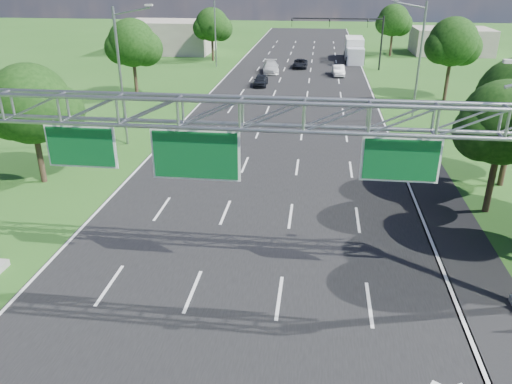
# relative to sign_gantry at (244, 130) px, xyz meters

# --- Properties ---
(ground) EXTENTS (220.00, 220.00, 0.00)m
(ground) POSITION_rel_sign_gantry_xyz_m (-0.33, 18.00, -6.89)
(ground) COLOR #235218
(ground) RESTS_ON ground
(road) EXTENTS (18.00, 180.00, 0.02)m
(road) POSITION_rel_sign_gantry_xyz_m (-0.33, 18.00, -6.89)
(road) COLOR black
(road) RESTS_ON ground
(road_flare) EXTENTS (3.00, 30.00, 0.02)m
(road_flare) POSITION_rel_sign_gantry_xyz_m (9.87, 2.00, -6.89)
(road_flare) COLOR black
(road_flare) RESTS_ON ground
(sign_gantry) EXTENTS (23.50, 1.00, 9.56)m
(sign_gantry) POSITION_rel_sign_gantry_xyz_m (0.00, 0.00, 0.00)
(sign_gantry) COLOR gray
(sign_gantry) RESTS_ON ground
(traffic_signal) EXTENTS (12.21, 0.24, 7.00)m
(traffic_signal) POSITION_rel_sign_gantry_xyz_m (7.15, 53.00, -1.72)
(traffic_signal) COLOR black
(traffic_signal) RESTS_ON ground
(streetlight_l_near) EXTENTS (2.97, 0.22, 10.16)m
(streetlight_l_near) POSITION_rel_sign_gantry_xyz_m (-11.63, 18.00, -1.31)
(streetlight_l_near) COLOR gray
(streetlight_l_near) RESTS_ON ground
(streetlight_l_far) EXTENTS (2.97, 0.22, 10.16)m
(streetlight_l_far) POSITION_rel_sign_gantry_xyz_m (-11.63, 53.00, -1.31)
(streetlight_l_far) COLOR gray
(streetlight_l_far) RESTS_ON ground
(streetlight_r_mid) EXTENTS (2.97, 0.22, 10.16)m
(streetlight_r_mid) POSITION_rel_sign_gantry_xyz_m (10.97, 28.00, -1.31)
(streetlight_r_mid) COLOR gray
(streetlight_r_mid) RESTS_ON ground
(tree_verge_la) EXTENTS (5.76, 4.80, 7.40)m
(tree_verge_la) POSITION_rel_sign_gantry_xyz_m (-14.25, 10.04, -2.13)
(tree_verge_la) COLOR #2D2116
(tree_verge_la) RESTS_ON ground
(tree_verge_lb) EXTENTS (5.76, 4.80, 8.06)m
(tree_verge_lb) POSITION_rel_sign_gantry_xyz_m (-16.25, 33.04, -1.48)
(tree_verge_lb) COLOR #2D2116
(tree_verge_lb) RESTS_ON ground
(tree_verge_lc) EXTENTS (5.76, 4.80, 7.62)m
(tree_verge_lc) POSITION_rel_sign_gantry_xyz_m (-13.25, 58.04, -1.92)
(tree_verge_lc) COLOR #2D2116
(tree_verge_lc) RESTS_ON ground
(tree_verge_rd) EXTENTS (5.76, 4.80, 8.28)m
(tree_verge_rd) POSITION_rel_sign_gantry_xyz_m (15.75, 36.04, -1.26)
(tree_verge_rd) COLOR #2D2116
(tree_verge_rd) RESTS_ON ground
(tree_verge_re) EXTENTS (5.76, 4.80, 7.84)m
(tree_verge_re) POSITION_rel_sign_gantry_xyz_m (13.75, 66.04, -1.70)
(tree_verge_re) COLOR #2D2116
(tree_verge_re) RESTS_ON ground
(building_left) EXTENTS (14.00, 10.00, 5.00)m
(building_left) POSITION_rel_sign_gantry_xyz_m (-22.33, 66.00, -4.39)
(building_left) COLOR gray
(building_left) RESTS_ON ground
(building_right) EXTENTS (12.00, 9.00, 4.00)m
(building_right) POSITION_rel_sign_gantry_xyz_m (23.67, 70.00, -4.89)
(building_right) COLOR gray
(building_right) RESTS_ON ground
(car_queue_a) EXTENTS (2.60, 5.23, 1.46)m
(car_queue_a) POSITION_rel_sign_gantry_xyz_m (-3.74, 49.38, -6.16)
(car_queue_a) COLOR silver
(car_queue_a) RESTS_ON ground
(car_queue_b) EXTENTS (1.98, 4.21, 1.16)m
(car_queue_b) POSITION_rel_sign_gantry_xyz_m (-0.04, 53.51, -6.31)
(car_queue_b) COLOR black
(car_queue_b) RESTS_ON ground
(car_queue_c) EXTENTS (1.52, 3.78, 1.29)m
(car_queue_c) POSITION_rel_sign_gantry_xyz_m (-4.10, 40.78, -6.25)
(car_queue_c) COLOR black
(car_queue_c) RESTS_ON ground
(car_queue_d) EXTENTS (1.69, 4.12, 1.33)m
(car_queue_d) POSITION_rel_sign_gantry_xyz_m (5.07, 48.31, -6.23)
(car_queue_d) COLOR #B8B8B8
(car_queue_d) RESTS_ON ground
(box_truck) EXTENTS (2.68, 8.74, 3.31)m
(box_truck) POSITION_rel_sign_gantry_xyz_m (7.67, 60.54, -5.30)
(box_truck) COLOR white
(box_truck) RESTS_ON ground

